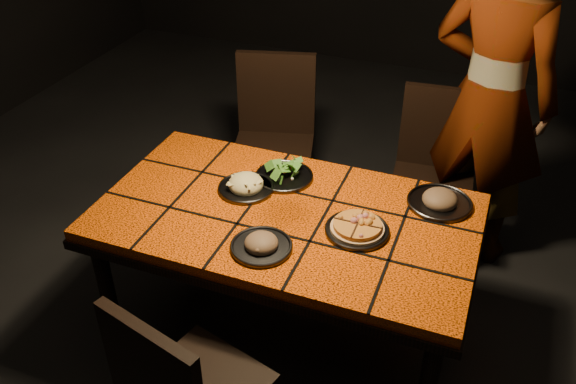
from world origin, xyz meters
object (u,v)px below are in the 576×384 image
(diner, at_px, (490,99))
(plate_pizza, at_px, (357,228))
(dining_table, at_px, (286,227))
(chair_far_right, at_px, (435,164))
(chair_far_left, at_px, (274,130))
(plate_pasta, at_px, (246,186))

(diner, xyz_separation_m, plate_pizza, (-0.38, -1.07, -0.16))
(plate_pizza, bearing_deg, dining_table, 175.97)
(dining_table, relative_size, chair_far_right, 1.71)
(chair_far_left, relative_size, plate_pasta, 3.98)
(chair_far_left, distance_m, diner, 1.20)
(chair_far_right, xyz_separation_m, plate_pasta, (-0.72, -0.86, 0.23))
(dining_table, distance_m, plate_pizza, 0.33)
(dining_table, height_order, chair_far_left, chair_far_left)
(diner, bearing_deg, chair_far_right, 41.30)
(plate_pasta, bearing_deg, diner, 45.75)
(plate_pasta, bearing_deg, plate_pizza, -11.91)
(chair_far_right, distance_m, plate_pizza, 1.02)
(chair_far_left, distance_m, plate_pasta, 0.90)
(chair_far_right, xyz_separation_m, diner, (0.21, 0.09, 0.39))
(dining_table, distance_m, plate_pasta, 0.27)
(dining_table, bearing_deg, chair_far_right, 62.71)
(dining_table, xyz_separation_m, diner, (0.70, 1.05, 0.26))
(chair_far_left, bearing_deg, plate_pasta, -91.39)
(chair_far_left, xyz_separation_m, chair_far_right, (0.94, 0.01, -0.03))
(dining_table, bearing_deg, chair_far_left, 115.02)
(plate_pizza, height_order, plate_pasta, plate_pasta)
(diner, bearing_deg, chair_far_left, 22.28)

